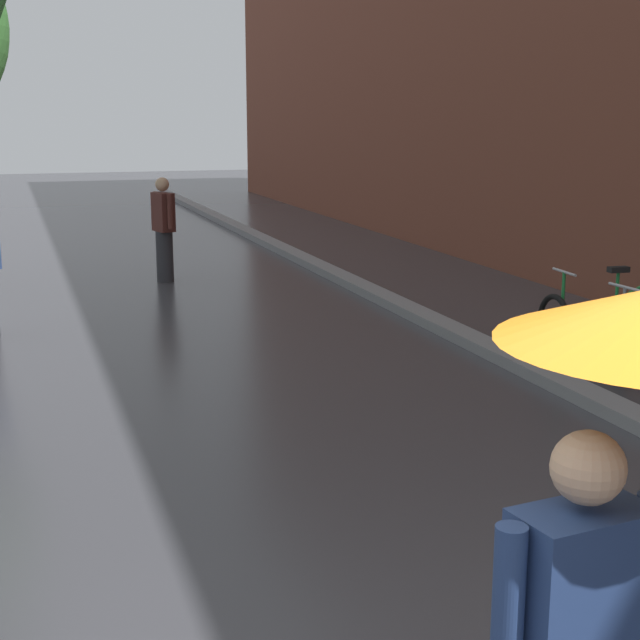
{
  "coord_description": "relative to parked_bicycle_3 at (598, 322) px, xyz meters",
  "views": [
    {
      "loc": [
        -1.64,
        -2.49,
        2.54
      ],
      "look_at": [
        0.07,
        2.63,
        1.35
      ],
      "focal_mm": 52.78,
      "sensor_mm": 36.0,
      "label": 1
    }
  ],
  "objects": [
    {
      "name": "kerb_strip",
      "position": [
        -1.03,
        4.19,
        -0.32
      ],
      "size": [
        0.3,
        36.0,
        0.12
      ],
      "primitive_type": "cube",
      "color": "slate",
      "rests_on": "ground"
    },
    {
      "name": "pedestrian_walking_midground",
      "position": [
        -3.62,
        6.01,
        0.43
      ],
      "size": [
        0.32,
        0.57,
        1.59
      ],
      "color": "#2D2D33",
      "rests_on": "ground"
    },
    {
      "name": "parked_bicycle_3",
      "position": [
        0.0,
        0.0,
        0.0
      ],
      "size": [
        1.12,
        0.77,
        0.96
      ],
      "color": "black",
      "rests_on": "ground"
    }
  ]
}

